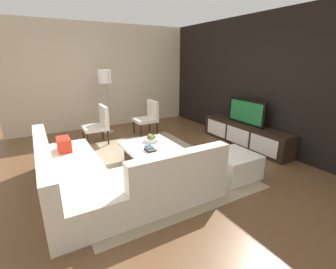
{
  "coord_description": "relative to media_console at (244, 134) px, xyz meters",
  "views": [
    {
      "loc": [
        3.59,
        -1.64,
        1.9
      ],
      "look_at": [
        -0.18,
        0.51,
        0.5
      ],
      "focal_mm": 25.41,
      "sensor_mm": 36.0,
      "label": 1
    }
  ],
  "objects": [
    {
      "name": "side_wall_left",
      "position": [
        -3.2,
        -2.2,
        1.15
      ],
      "size": [
        0.12,
        5.2,
        2.8
      ],
      "primitive_type": "cube",
      "color": "beige",
      "rests_on": "ground"
    },
    {
      "name": "fruit_bowl",
      "position": [
        -0.28,
        -2.2,
        0.19
      ],
      "size": [
        0.28,
        0.28,
        0.14
      ],
      "color": "silver",
      "rests_on": "coffee_table"
    },
    {
      "name": "ground_plane",
      "position": [
        0.0,
        -2.4,
        -0.25
      ],
      "size": [
        14.0,
        14.0,
        0.0
      ],
      "primitive_type": "plane",
      "color": "brown"
    },
    {
      "name": "ottoman",
      "position": [
        0.98,
        -1.29,
        -0.05
      ],
      "size": [
        0.7,
        0.7,
        0.4
      ],
      "primitive_type": "cube",
      "color": "silver",
      "rests_on": "ground"
    },
    {
      "name": "coffee_table",
      "position": [
        -0.1,
        -2.3,
        -0.05
      ],
      "size": [
        1.05,
        0.92,
        0.38
      ],
      "color": "black",
      "rests_on": "ground"
    },
    {
      "name": "media_console",
      "position": [
        0.0,
        0.0,
        0.0
      ],
      "size": [
        2.28,
        0.44,
        0.5
      ],
      "color": "black",
      "rests_on": "ground"
    },
    {
      "name": "floor_lamp",
      "position": [
        -2.51,
        -2.39,
        1.12
      ],
      "size": [
        0.33,
        0.33,
        1.62
      ],
      "color": "#A5A5AA",
      "rests_on": "ground"
    },
    {
      "name": "accent_chair_far",
      "position": [
        -1.86,
        -1.51,
        0.24
      ],
      "size": [
        0.54,
        0.53,
        0.87
      ],
      "rotation": [
        0.0,
        0.0,
        -0.04
      ],
      "color": "black",
      "rests_on": "ground"
    },
    {
      "name": "book_stack",
      "position": [
        0.13,
        -2.41,
        0.16
      ],
      "size": [
        0.19,
        0.16,
        0.07
      ],
      "color": "#1E232D",
      "rests_on": "coffee_table"
    },
    {
      "name": "feature_wall_back",
      "position": [
        0.0,
        0.3,
        1.15
      ],
      "size": [
        6.4,
        0.12,
        2.8
      ],
      "primitive_type": "cube",
      "color": "black",
      "rests_on": "ground"
    },
    {
      "name": "area_rug",
      "position": [
        -0.1,
        -2.4,
        -0.24
      ],
      "size": [
        3.34,
        2.67,
        0.01
      ],
      "primitive_type": "cube",
      "color": "tan",
      "rests_on": "ground"
    },
    {
      "name": "television",
      "position": [
        0.0,
        0.0,
        0.52
      ],
      "size": [
        0.99,
        0.06,
        0.54
      ],
      "color": "black",
      "rests_on": "media_console"
    },
    {
      "name": "sectional_couch",
      "position": [
        0.51,
        -3.3,
        0.03
      ],
      "size": [
        2.41,
        2.28,
        0.8
      ],
      "color": "silver",
      "rests_on": "ground"
    },
    {
      "name": "accent_chair_near",
      "position": [
        -1.78,
        -2.8,
        0.24
      ],
      "size": [
        0.55,
        0.53,
        0.87
      ],
      "rotation": [
        0.0,
        0.0,
        0.09
      ],
      "color": "black",
      "rests_on": "ground"
    }
  ]
}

